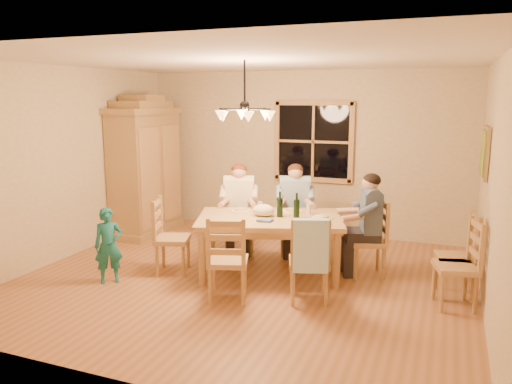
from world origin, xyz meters
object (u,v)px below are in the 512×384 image
at_px(chair_far_left, 239,233).
at_px(adult_slate_man, 369,212).
at_px(armoire, 145,171).
at_px(adult_plaid_man, 295,198).
at_px(dining_table, 270,225).
at_px(chair_spare_back, 454,271).
at_px(adult_woman, 239,197).
at_px(child, 109,245).
at_px(chandelier, 245,114).
at_px(chair_near_left, 228,274).
at_px(chair_near_right, 309,275).
at_px(chair_end_right, 368,253).
at_px(wine_bottle_b, 297,206).
at_px(wine_bottle_a, 280,204).
at_px(chair_spare_front, 455,280).
at_px(chair_end_left, 173,250).
at_px(chair_far_right, 295,234).

height_order(chair_far_left, adult_slate_man, adult_slate_man).
distance_m(armoire, adult_slate_man, 3.91).
xyz_separation_m(adult_plaid_man, adult_slate_man, (1.14, -0.52, 0.00)).
xyz_separation_m(dining_table, chair_spare_back, (2.24, 0.07, -0.36)).
distance_m(adult_woman, chair_spare_back, 3.05).
xyz_separation_m(chair_far_left, child, (-1.04, -1.67, 0.17)).
distance_m(chandelier, chair_near_left, 1.89).
relative_size(chair_near_left, child, 1.05).
height_order(dining_table, chair_near_left, chair_near_left).
relative_size(adult_slate_man, child, 0.93).
distance_m(armoire, chair_far_left, 2.13).
bearing_deg(adult_woman, adult_slate_man, 153.43).
relative_size(armoire, chair_far_left, 2.32).
xyz_separation_m(chair_near_right, chair_end_right, (0.49, 1.07, 0.00)).
relative_size(dining_table, chair_end_right, 2.10).
distance_m(chair_end_right, wine_bottle_b, 1.12).
bearing_deg(dining_table, child, -150.18).
bearing_deg(wine_bottle_a, chair_far_left, 143.51).
height_order(chair_end_right, child, chair_end_right).
relative_size(armoire, chair_spare_back, 2.32).
relative_size(dining_table, child, 2.20).
relative_size(chair_near_right, child, 1.05).
height_order(adult_plaid_man, chair_spare_front, adult_plaid_man).
relative_size(chair_near_right, adult_slate_man, 1.13).
bearing_deg(adult_slate_man, adult_plaid_man, 46.64).
bearing_deg(chair_spare_back, chair_end_right, 61.13).
xyz_separation_m(chandelier, adult_woman, (-0.50, 0.97, -1.24)).
bearing_deg(chair_near_left, chair_end_left, 133.26).
distance_m(adult_woman, chair_spare_front, 3.13).
bearing_deg(chair_end_right, chair_far_left, 63.43).
bearing_deg(adult_woman, chair_end_right, 153.43).
relative_size(child, chair_spare_front, 0.95).
xyz_separation_m(chandelier, child, (-1.53, -0.70, -1.60)).
height_order(chair_far_right, adult_plaid_man, adult_plaid_man).
height_order(chair_near_right, chair_end_right, same).
bearing_deg(chair_end_right, adult_woman, 63.43).
height_order(chair_near_right, adult_woman, adult_woman).
height_order(chair_end_left, chair_end_right, same).
bearing_deg(chair_end_right, chair_end_left, 90.00).
bearing_deg(chair_far_left, wine_bottle_a, 124.65).
distance_m(dining_table, child, 2.02).
xyz_separation_m(chair_near_left, chair_end_left, (-1.04, 0.55, 0.00)).
relative_size(chair_end_right, chair_spare_back, 1.00).
bearing_deg(wine_bottle_a, adult_slate_man, 18.19).
distance_m(wine_bottle_b, child, 2.38).
distance_m(chandelier, wine_bottle_a, 1.25).
bearing_deg(armoire, chair_end_left, -47.88).
xyz_separation_m(chair_end_right, adult_slate_man, (0.00, 0.00, 0.54)).
xyz_separation_m(chandelier, chair_far_left, (-0.50, 0.97, -1.77)).
distance_m(adult_woman, wine_bottle_b, 1.22).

